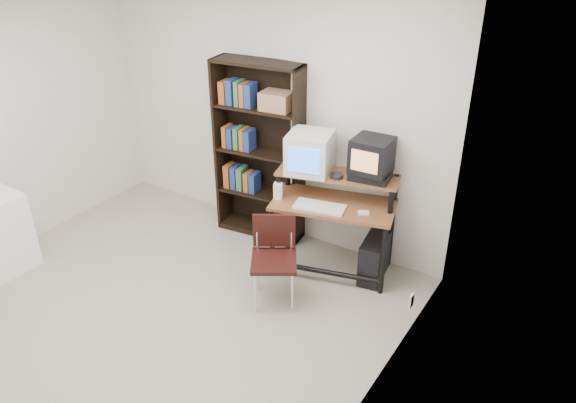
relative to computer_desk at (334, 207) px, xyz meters
The scene contains 18 objects.
floor 2.02m from the computer_desk, 121.84° to the right, with size 4.00×4.00×0.01m, color #ABA18D.
ceiling 2.70m from the computer_desk, 121.84° to the right, with size 4.00×4.00×0.01m, color white.
back_wall 1.24m from the computer_desk, 158.72° to the left, with size 4.00×0.01×2.60m, color silver.
right_wall 1.99m from the computer_desk, 58.17° to the right, with size 0.01×4.00×2.60m, color silver.
computer_desk is the anchor object (origin of this frame).
crt_monitor 0.56m from the computer_desk, behind, with size 0.48×0.48×0.38m.
vcr 0.46m from the computer_desk, 30.50° to the left, with size 0.36×0.26×0.08m, color black.
crt_tv 0.62m from the computer_desk, 33.25° to the left, with size 0.35×0.35×0.32m.
cd_spindle 0.31m from the computer_desk, 71.75° to the left, with size 0.12×0.12×0.05m, color #26262B.
keyboard 0.19m from the computer_desk, 109.42° to the right, with size 0.47×0.21×0.04m, color silver.
mousepad 0.33m from the computer_desk, ahead, with size 0.22×0.18×0.01m, color black.
mouse 0.34m from the computer_desk, 10.05° to the right, with size 0.10×0.06×0.03m, color white.
desk_speaker 0.54m from the computer_desk, 155.95° to the right, with size 0.08×0.07×0.17m, color silver.
pc_tower 0.63m from the computer_desk, 11.20° to the left, with size 0.20×0.45×0.42m, color black.
school_chair 0.74m from the computer_desk, 108.15° to the right, with size 0.55×0.55×0.79m.
bookshelf 1.07m from the computer_desk, 166.17° to the left, with size 0.97×0.42×1.88m.
mini_fridge 3.23m from the computer_desk, 147.77° to the right, with size 0.48×0.49×0.78m.
wall_outlet 1.15m from the computer_desk, 24.99° to the right, with size 0.02×0.08×0.12m, color beige.
Camera 1 is at (3.12, -2.52, 3.20)m, focal length 35.00 mm.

